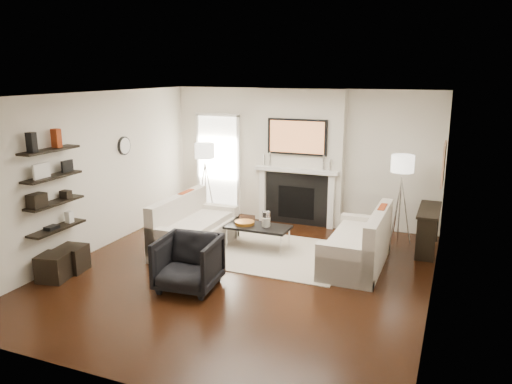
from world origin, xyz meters
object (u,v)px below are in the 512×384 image
at_px(coffee_table, 258,227).
at_px(lamp_left_shade, 205,151).
at_px(armchair, 188,261).
at_px(ottoman_near, 72,258).
at_px(loveseat_right_base, 356,253).
at_px(lamp_right_shade, 403,164).
at_px(loveseat_left_base, 196,238).

height_order(coffee_table, lamp_left_shade, lamp_left_shade).
relative_size(coffee_table, armchair, 1.31).
xyz_separation_m(coffee_table, ottoman_near, (-2.31, -1.99, -0.20)).
distance_m(loveseat_right_base, ottoman_near, 4.45).
bearing_deg(lamp_right_shade, armchair, -128.45).
bearing_deg(ottoman_near, lamp_left_shade, 79.23).
bearing_deg(lamp_right_shade, coffee_table, -149.66).
xyz_separation_m(coffee_table, lamp_left_shade, (-1.69, 1.27, 1.05)).
bearing_deg(loveseat_right_base, ottoman_near, -155.09).
relative_size(loveseat_right_base, armchair, 2.14).
bearing_deg(loveseat_left_base, coffee_table, 22.63).
relative_size(loveseat_left_base, loveseat_right_base, 1.00).
height_order(coffee_table, ottoman_near, coffee_table).
bearing_deg(ottoman_near, loveseat_left_base, 50.37).
bearing_deg(lamp_right_shade, loveseat_right_base, -108.95).
bearing_deg(loveseat_right_base, armchair, -139.16).
bearing_deg(loveseat_right_base, lamp_left_shade, 157.89).
distance_m(loveseat_left_base, coffee_table, 1.10).
bearing_deg(ottoman_near, lamp_right_shade, 36.04).
height_order(armchair, lamp_right_shade, lamp_right_shade).
relative_size(lamp_left_shade, ottoman_near, 1.00).
distance_m(loveseat_right_base, coffee_table, 1.74).
xyz_separation_m(loveseat_right_base, armchair, (-2.03, -1.76, 0.21)).
xyz_separation_m(coffee_table, armchair, (-0.31, -1.88, 0.02)).
bearing_deg(coffee_table, armchair, -99.23).
xyz_separation_m(loveseat_left_base, loveseat_right_base, (2.73, 0.30, 0.00)).
distance_m(armchair, ottoman_near, 2.02).
distance_m(lamp_right_shade, ottoman_near, 5.73).
relative_size(loveseat_left_base, lamp_left_shade, 4.50).
bearing_deg(loveseat_left_base, lamp_left_shade, 112.13).
xyz_separation_m(loveseat_left_base, lamp_left_shade, (-0.68, 1.68, 1.24)).
relative_size(coffee_table, ottoman_near, 2.75).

